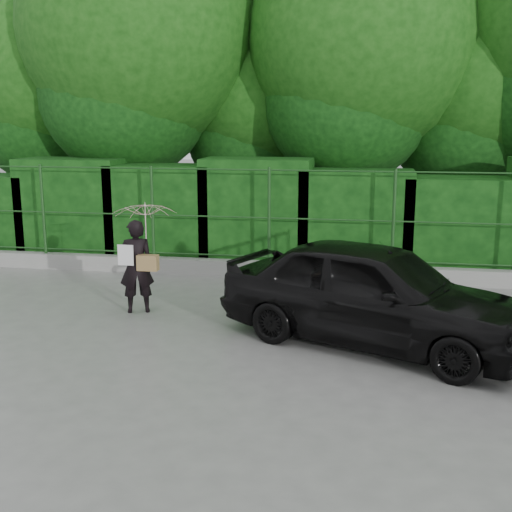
# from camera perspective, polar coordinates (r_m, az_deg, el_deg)

# --- Properties ---
(ground) EXTENTS (80.00, 80.00, 0.00)m
(ground) POSITION_cam_1_polar(r_m,az_deg,el_deg) (8.23, -6.62, -9.21)
(ground) COLOR gray
(kerb) EXTENTS (14.00, 0.25, 0.30)m
(kerb) POSITION_cam_1_polar(r_m,az_deg,el_deg) (12.37, -0.67, -1.13)
(kerb) COLOR #9E9E99
(kerb) RESTS_ON ground
(fence) EXTENTS (14.13, 0.06, 1.80)m
(fence) POSITION_cam_1_polar(r_m,az_deg,el_deg) (12.13, 0.34, 3.66)
(fence) COLOR #1C461B
(fence) RESTS_ON kerb
(hedge) EXTENTS (14.20, 1.20, 2.26)m
(hedge) POSITION_cam_1_polar(r_m,az_deg,el_deg) (13.15, 0.62, 3.57)
(hedge) COLOR black
(hedge) RESTS_ON ground
(trees) EXTENTS (17.10, 6.15, 8.08)m
(trees) POSITION_cam_1_polar(r_m,az_deg,el_deg) (15.20, 6.15, 18.21)
(trees) COLOR black
(trees) RESTS_ON ground
(woman) EXTENTS (0.98, 0.99, 1.74)m
(woman) POSITION_cam_1_polar(r_m,az_deg,el_deg) (10.04, -10.00, 1.42)
(woman) COLOR black
(woman) RESTS_ON ground
(car) EXTENTS (4.48, 3.19, 1.42)m
(car) POSITION_cam_1_polar(r_m,az_deg,el_deg) (8.69, 10.39, -3.24)
(car) COLOR black
(car) RESTS_ON ground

